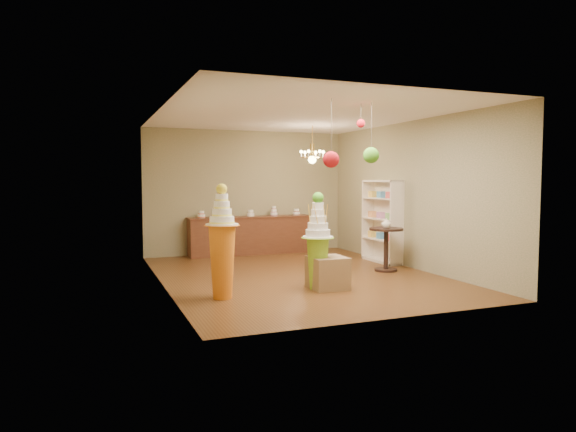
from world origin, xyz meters
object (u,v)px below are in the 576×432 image
object	(u,v)px
pedestal_orange	(222,252)
sideboard	(251,235)
pedestal_green	(318,250)
round_table	(386,243)

from	to	relation	value
pedestal_orange	sideboard	distance (m)	4.64
pedestal_green	round_table	xyz separation A→B (m)	(1.96, 1.03, -0.10)
round_table	pedestal_green	bearing A→B (deg)	-152.23
pedestal_green	round_table	world-z (taller)	pedestal_green
pedestal_orange	sideboard	xyz separation A→B (m)	(1.78, 4.28, -0.23)
pedestal_green	pedestal_orange	bearing A→B (deg)	-177.35
pedestal_orange	sideboard	size ratio (longest dim) A/B	0.58
sideboard	round_table	distance (m)	3.65
pedestal_green	sideboard	world-z (taller)	pedestal_green
pedestal_orange	round_table	size ratio (longest dim) A/B	2.04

